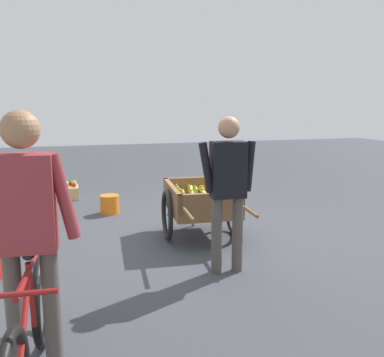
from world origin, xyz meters
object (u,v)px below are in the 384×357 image
(fruit_cart, at_px, (201,204))
(dog, at_px, (26,198))
(bicycle, at_px, (31,336))
(cyclist_person, at_px, (27,222))
(plastic_bucket, at_px, (110,204))
(apple_crate, at_px, (69,191))
(vendor_person, at_px, (228,181))

(fruit_cart, bearing_deg, dog, 52.47)
(bicycle, distance_m, cyclist_person, 0.68)
(bicycle, height_order, cyclist_person, cyclist_person)
(plastic_bucket, distance_m, apple_crate, 1.40)
(bicycle, height_order, apple_crate, bicycle)
(dog, height_order, apple_crate, dog)
(apple_crate, bearing_deg, dog, 147.40)
(vendor_person, distance_m, bicycle, 2.30)
(plastic_bucket, bearing_deg, cyclist_person, 168.28)
(plastic_bucket, bearing_deg, bicycle, 168.56)
(plastic_bucket, bearing_deg, apple_crate, 25.88)
(cyclist_person, distance_m, dog, 4.19)
(cyclist_person, xyz_separation_m, dog, (4.10, 0.45, -0.74))
(bicycle, relative_size, plastic_bucket, 5.71)
(dog, xyz_separation_m, apple_crate, (0.99, -0.64, -0.14))
(fruit_cart, xyz_separation_m, bicycle, (-2.50, 1.84, -0.09))
(dog, bearing_deg, vendor_person, -142.80)
(fruit_cart, xyz_separation_m, plastic_bucket, (1.48, 1.03, -0.29))
(vendor_person, height_order, dog, vendor_person)
(bicycle, xyz_separation_m, dog, (4.25, 0.44, -0.08))
(vendor_person, distance_m, apple_crate, 4.28)
(fruit_cart, height_order, apple_crate, fruit_cart)
(vendor_person, height_order, apple_crate, vendor_person)
(fruit_cart, distance_m, cyclist_person, 3.03)
(bicycle, relative_size, cyclist_person, 0.99)
(bicycle, bearing_deg, apple_crate, -2.13)
(bicycle, relative_size, dog, 2.70)
(vendor_person, xyz_separation_m, apple_crate, (3.89, 1.57, -0.82))
(cyclist_person, relative_size, dog, 2.74)
(bicycle, bearing_deg, fruit_cart, -36.30)
(vendor_person, relative_size, apple_crate, 3.61)
(fruit_cart, distance_m, vendor_person, 1.26)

